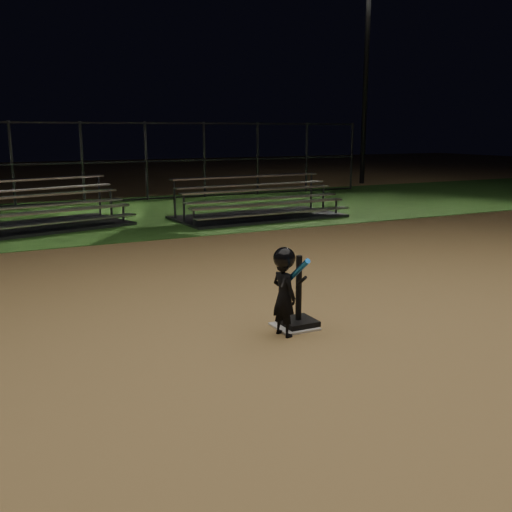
{
  "coord_description": "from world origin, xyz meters",
  "views": [
    {
      "loc": [
        -3.24,
        -5.54,
        2.22
      ],
      "look_at": [
        0.0,
        1.0,
        0.65
      ],
      "focal_mm": 40.96,
      "sensor_mm": 36.0,
      "label": 1
    }
  ],
  "objects_px": {
    "light_pole_right": "(367,63)",
    "bleacher_left": "(25,220)",
    "child_batter": "(284,289)",
    "home_plate": "(294,326)",
    "batting_tee": "(298,312)",
    "bleacher_right": "(259,210)"
  },
  "relations": [
    {
      "from": "batting_tee",
      "to": "child_batter",
      "type": "height_order",
      "value": "child_batter"
    },
    {
      "from": "home_plate",
      "to": "batting_tee",
      "type": "relative_size",
      "value": 0.55
    },
    {
      "from": "bleacher_left",
      "to": "child_batter",
      "type": "bearing_deg",
      "value": -92.43
    },
    {
      "from": "home_plate",
      "to": "batting_tee",
      "type": "bearing_deg",
      "value": 13.9
    },
    {
      "from": "batting_tee",
      "to": "light_pole_right",
      "type": "distance_m",
      "value": 19.7
    },
    {
      "from": "child_batter",
      "to": "light_pole_right",
      "type": "xyz_separation_m",
      "value": [
        12.24,
        15.12,
        4.41
      ]
    },
    {
      "from": "batting_tee",
      "to": "light_pole_right",
      "type": "height_order",
      "value": "light_pole_right"
    },
    {
      "from": "light_pole_right",
      "to": "bleacher_left",
      "type": "bearing_deg",
      "value": -155.72
    },
    {
      "from": "child_batter",
      "to": "light_pole_right",
      "type": "bearing_deg",
      "value": -52.64
    },
    {
      "from": "home_plate",
      "to": "bleacher_left",
      "type": "bearing_deg",
      "value": 103.88
    },
    {
      "from": "batting_tee",
      "to": "bleacher_right",
      "type": "distance_m",
      "value": 8.55
    },
    {
      "from": "child_batter",
      "to": "bleacher_left",
      "type": "relative_size",
      "value": 0.2
    },
    {
      "from": "light_pole_right",
      "to": "bleacher_right",
      "type": "bearing_deg",
      "value": -140.25
    },
    {
      "from": "home_plate",
      "to": "child_batter",
      "type": "bearing_deg",
      "value": -143.62
    },
    {
      "from": "home_plate",
      "to": "light_pole_right",
      "type": "relative_size",
      "value": 0.05
    },
    {
      "from": "bleacher_left",
      "to": "light_pole_right",
      "type": "bearing_deg",
      "value": 9.71
    },
    {
      "from": "batting_tee",
      "to": "light_pole_right",
      "type": "bearing_deg",
      "value": 51.34
    },
    {
      "from": "bleacher_left",
      "to": "bleacher_right",
      "type": "relative_size",
      "value": 1.12
    },
    {
      "from": "home_plate",
      "to": "light_pole_right",
      "type": "bearing_deg",
      "value": 51.23
    },
    {
      "from": "bleacher_left",
      "to": "bleacher_right",
      "type": "distance_m",
      "value": 5.64
    },
    {
      "from": "batting_tee",
      "to": "child_batter",
      "type": "xyz_separation_m",
      "value": [
        -0.29,
        -0.19,
        0.36
      ]
    },
    {
      "from": "home_plate",
      "to": "bleacher_right",
      "type": "relative_size",
      "value": 0.1
    }
  ]
}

